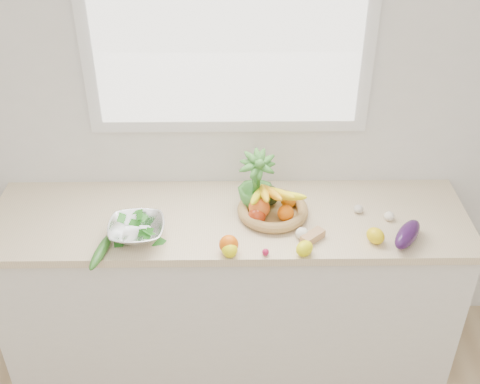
{
  "coord_description": "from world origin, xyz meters",
  "views": [
    {
      "loc": [
        0.02,
        -0.31,
        2.57
      ],
      "look_at": [
        0.05,
        1.93,
        1.05
      ],
      "focal_mm": 45.0,
      "sensor_mm": 36.0,
      "label": 1
    }
  ],
  "objects_px": {
    "fruit_basket": "(272,206)",
    "colander_with_spinach": "(136,227)",
    "apple": "(257,216)",
    "potted_herb": "(256,183)",
    "cucumber": "(101,251)",
    "eggplant": "(407,234)"
  },
  "relations": [
    {
      "from": "apple",
      "to": "colander_with_spinach",
      "type": "xyz_separation_m",
      "value": [
        -0.53,
        -0.11,
        0.02
      ]
    },
    {
      "from": "fruit_basket",
      "to": "eggplant",
      "type": "bearing_deg",
      "value": -19.68
    },
    {
      "from": "cucumber",
      "to": "colander_with_spinach",
      "type": "distance_m",
      "value": 0.18
    },
    {
      "from": "cucumber",
      "to": "fruit_basket",
      "type": "relative_size",
      "value": 0.57
    },
    {
      "from": "eggplant",
      "to": "cucumber",
      "type": "bearing_deg",
      "value": -176.75
    },
    {
      "from": "cucumber",
      "to": "fruit_basket",
      "type": "distance_m",
      "value": 0.8
    },
    {
      "from": "potted_herb",
      "to": "apple",
      "type": "bearing_deg",
      "value": -90.06
    },
    {
      "from": "apple",
      "to": "potted_herb",
      "type": "xyz_separation_m",
      "value": [
        0.0,
        0.13,
        0.1
      ]
    },
    {
      "from": "potted_herb",
      "to": "colander_with_spinach",
      "type": "bearing_deg",
      "value": -156.34
    },
    {
      "from": "eggplant",
      "to": "fruit_basket",
      "type": "xyz_separation_m",
      "value": [
        -0.58,
        0.21,
        0.01
      ]
    },
    {
      "from": "cucumber",
      "to": "colander_with_spinach",
      "type": "relative_size",
      "value": 0.95
    },
    {
      "from": "apple",
      "to": "fruit_basket",
      "type": "distance_m",
      "value": 0.1
    },
    {
      "from": "eggplant",
      "to": "colander_with_spinach",
      "type": "xyz_separation_m",
      "value": [
        -1.19,
        0.04,
        0.02
      ]
    },
    {
      "from": "apple",
      "to": "cucumber",
      "type": "distance_m",
      "value": 0.71
    },
    {
      "from": "cucumber",
      "to": "fruit_basket",
      "type": "xyz_separation_m",
      "value": [
        0.75,
        0.28,
        0.03
      ]
    },
    {
      "from": "potted_herb",
      "to": "colander_with_spinach",
      "type": "xyz_separation_m",
      "value": [
        -0.53,
        -0.23,
        -0.07
      ]
    },
    {
      "from": "potted_herb",
      "to": "cucumber",
      "type": "bearing_deg",
      "value": -152.9
    },
    {
      "from": "eggplant",
      "to": "colander_with_spinach",
      "type": "distance_m",
      "value": 1.19
    },
    {
      "from": "fruit_basket",
      "to": "colander_with_spinach",
      "type": "relative_size",
      "value": 1.67
    },
    {
      "from": "eggplant",
      "to": "fruit_basket",
      "type": "bearing_deg",
      "value": 160.32
    },
    {
      "from": "apple",
      "to": "colander_with_spinach",
      "type": "relative_size",
      "value": 0.32
    },
    {
      "from": "potted_herb",
      "to": "fruit_basket",
      "type": "height_order",
      "value": "potted_herb"
    }
  ]
}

